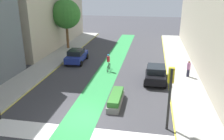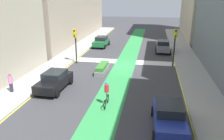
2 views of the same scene
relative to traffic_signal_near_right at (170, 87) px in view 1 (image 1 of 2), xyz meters
name	(u,v)px [view 1 (image 1 of 2)]	position (x,y,z in m)	size (l,w,h in m)	color
ground_plane	(85,118)	(-5.48, 0.28, -2.85)	(120.00, 120.00, 0.00)	#38383D
bike_lane_paint	(82,117)	(-5.70, 0.28, -2.84)	(2.40, 60.00, 0.01)	#2D8C47
crosswalk_band	(76,135)	(-5.48, -1.72, -2.84)	(12.00, 1.80, 0.01)	silver
curb_stripe_left	(6,110)	(-11.48, 0.28, -2.84)	(0.16, 60.00, 0.01)	yellow
sidewalk_right	(199,128)	(2.02, 0.28, -2.77)	(3.00, 60.00, 0.15)	#9E9E99
curb_stripe_right	(175,126)	(0.52, 0.28, -2.84)	(0.16, 60.00, 0.01)	yellow
traffic_signal_near_right	(170,87)	(0.00, 0.00, 0.00)	(0.35, 0.52, 4.05)	black
car_blue_left_far	(77,56)	(-9.98, 12.25, -2.04)	(2.16, 4.27, 1.57)	navy
car_black_right_far	(156,73)	(-0.71, 7.80, -2.04)	(2.11, 4.25, 1.57)	black
cyclist_in_lane	(109,62)	(-5.67, 9.95, -1.88)	(0.32, 1.73, 1.86)	black
pedestrian_sidewalk_right_a	(189,69)	(2.44, 9.22, -1.88)	(0.34, 0.34, 1.62)	#262638
street_tree_near	(66,14)	(-13.24, 18.21, 2.11)	(4.05, 4.05, 6.86)	brown
median_planter	(116,99)	(-3.70, 2.61, -2.44)	(0.90, 3.31, 0.85)	slate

